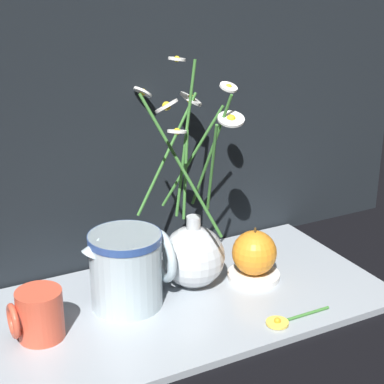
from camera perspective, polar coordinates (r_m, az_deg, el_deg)
The scene contains 8 objects.
ground_plane at distance 1.09m, azimuth -0.44°, elevation -9.94°, with size 6.00×6.00×0.00m, color black.
shelf at distance 1.09m, azimuth -0.44°, elevation -9.67°, with size 0.66×0.35×0.01m.
vase_with_flowers at distance 1.10m, azimuth 0.12°, elevation -5.02°, with size 0.21×0.27×0.39m.
yellow_mug at distance 1.00m, azimuth -13.57°, elevation -10.43°, with size 0.08×0.07×0.08m.
ceramic_pitcher at distance 1.04m, azimuth -5.76°, elevation -6.58°, with size 0.14×0.12×0.14m.
saucer_plate at distance 1.15m, azimuth 5.49°, elevation -7.38°, with size 0.09×0.09×0.01m.
orange_fruit at distance 1.13m, azimuth 5.56°, elevation -5.40°, with size 0.08×0.08×0.09m.
loose_daisy at distance 1.03m, azimuth 8.24°, elevation -11.22°, with size 0.12×0.04×0.01m.
Camera 1 is at (-0.43, -0.84, 0.56)m, focal length 60.00 mm.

